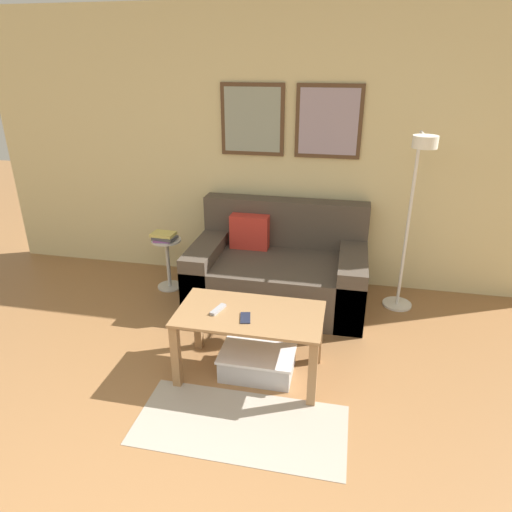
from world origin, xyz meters
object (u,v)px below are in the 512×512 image
object	(u,v)px
book_stack	(164,236)
storage_bin	(258,361)
cell_phone	(245,318)
remote_control	(218,309)
side_table	(168,259)
floor_lamp	(414,203)
coffee_table	(250,325)
couch	(278,270)

from	to	relation	value
book_stack	storage_bin	bearing A→B (deg)	-44.57
cell_phone	remote_control	bearing A→B (deg)	151.46
storage_bin	side_table	size ratio (longest dim) A/B	1.04
storage_bin	remote_control	world-z (taller)	remote_control
floor_lamp	coffee_table	bearing A→B (deg)	-135.79
coffee_table	book_stack	distance (m)	1.58
storage_bin	floor_lamp	world-z (taller)	floor_lamp
storage_bin	side_table	xyz separation A→B (m)	(-1.13, 1.13, 0.21)
floor_lamp	remote_control	distance (m)	1.80
couch	cell_phone	xyz separation A→B (m)	(-0.03, -1.23, 0.21)
storage_bin	book_stack	xyz separation A→B (m)	(-1.14, 1.12, 0.45)
coffee_table	floor_lamp	xyz separation A→B (m)	(1.11, 1.08, 0.62)
couch	storage_bin	distance (m)	1.15
side_table	book_stack	distance (m)	0.24
storage_bin	remote_control	xyz separation A→B (m)	(-0.27, -0.03, 0.42)
coffee_table	storage_bin	world-z (taller)	coffee_table
book_stack	coffee_table	bearing A→B (deg)	-46.30
book_stack	remote_control	distance (m)	1.44
book_stack	cell_phone	size ratio (longest dim) A/B	1.76
floor_lamp	storage_bin	bearing A→B (deg)	-134.77
floor_lamp	side_table	world-z (taller)	floor_lamp
couch	book_stack	bearing A→B (deg)	-179.48
couch	coffee_table	xyz separation A→B (m)	(-0.01, -1.15, 0.11)
side_table	book_stack	bearing A→B (deg)	-135.05
couch	cell_phone	bearing A→B (deg)	-91.26
side_table	coffee_table	bearing A→B (deg)	-46.98
side_table	remote_control	bearing A→B (deg)	-53.82
couch	cell_phone	distance (m)	1.24
storage_bin	coffee_table	bearing A→B (deg)	-164.82
coffee_table	side_table	distance (m)	1.57
floor_lamp	book_stack	xyz separation A→B (m)	(-2.19, 0.06, -0.48)
coffee_table	remote_control	world-z (taller)	remote_control
floor_lamp	remote_control	world-z (taller)	floor_lamp
coffee_table	remote_control	bearing A→B (deg)	-174.94
book_stack	remote_control	xyz separation A→B (m)	(0.87, -1.15, -0.03)
side_table	cell_phone	distance (m)	1.63
storage_bin	cell_phone	world-z (taller)	cell_phone
storage_bin	book_stack	distance (m)	1.66
book_stack	remote_control	size ratio (longest dim) A/B	1.64
storage_bin	remote_control	bearing A→B (deg)	-172.91
coffee_table	side_table	bearing A→B (deg)	133.02
coffee_table	book_stack	bearing A→B (deg)	133.70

